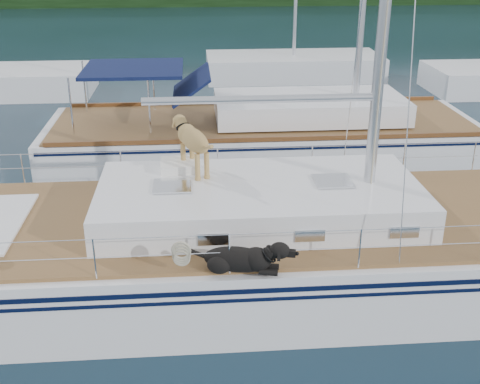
{
  "coord_description": "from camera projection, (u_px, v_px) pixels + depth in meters",
  "views": [
    {
      "loc": [
        -0.22,
        -8.89,
        5.49
      ],
      "look_at": [
        0.5,
        0.2,
        1.6
      ],
      "focal_mm": 45.0,
      "sensor_mm": 36.0,
      "label": 1
    }
  ],
  "objects": [
    {
      "name": "ground",
      "position": [
        212.0,
        283.0,
        10.32
      ],
      "size": [
        120.0,
        120.0,
        0.0
      ],
      "primitive_type": "plane",
      "color": "black",
      "rests_on": "ground"
    },
    {
      "name": "bg_boat_center",
      "position": [
        293.0,
        67.0,
        25.11
      ],
      "size": [
        7.2,
        3.0,
        11.65
      ],
      "color": "white",
      "rests_on": "ground"
    },
    {
      "name": "neighbor_sailboat",
      "position": [
        267.0,
        139.0,
        15.67
      ],
      "size": [
        11.0,
        3.5,
        13.3
      ],
      "color": "white",
      "rests_on": "ground"
    },
    {
      "name": "main_sailboat",
      "position": [
        217.0,
        248.0,
        10.07
      ],
      "size": [
        12.0,
        3.94,
        14.01
      ],
      "color": "white",
      "rests_on": "ground"
    }
  ]
}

